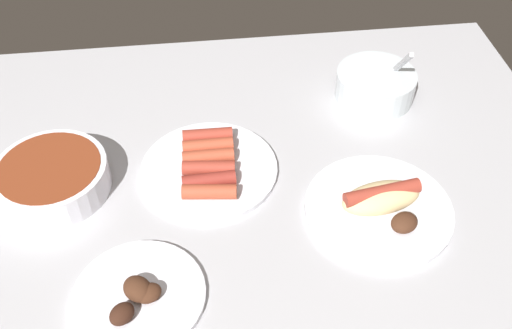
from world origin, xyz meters
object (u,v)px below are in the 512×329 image
object	(u,v)px
plate_hotdog_assembled	(381,205)
bowl_coleslaw	(375,84)
plate_grilled_meat	(138,296)
bowl_chili	(52,177)
plate_sausages	(209,167)

from	to	relation	value
plate_hotdog_assembled	bowl_coleslaw	distance (cm)	30.24
plate_hotdog_assembled	bowl_coleslaw	xyz separation A→B (cm)	(6.94, 29.40, 1.32)
plate_hotdog_assembled	bowl_coleslaw	size ratio (longest dim) A/B	1.56
plate_hotdog_assembled	bowl_coleslaw	bearing A→B (deg)	76.71
plate_grilled_meat	bowl_chili	size ratio (longest dim) A/B	1.03
plate_hotdog_assembled	plate_sausages	world-z (taller)	plate_hotdog_assembled
bowl_coleslaw	plate_grilled_meat	size ratio (longest dim) A/B	0.80
plate_grilled_meat	bowl_chili	bearing A→B (deg)	121.43
plate_grilled_meat	plate_sausages	bearing A→B (deg)	64.59
bowl_coleslaw	plate_sausages	bearing A→B (deg)	-153.39
plate_sausages	bowl_chili	xyz separation A→B (cm)	(-25.86, -0.95, 1.75)
bowl_chili	plate_grilled_meat	bearing A→B (deg)	-58.57
plate_hotdog_assembled	plate_grilled_meat	xyz separation A→B (cm)	(-38.36, -11.85, -0.84)
plate_grilled_meat	bowl_chili	distance (cm)	27.49
plate_grilled_meat	plate_hotdog_assembled	bearing A→B (deg)	17.16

